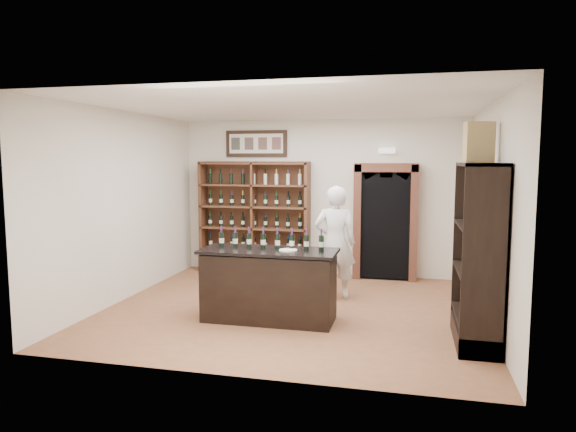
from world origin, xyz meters
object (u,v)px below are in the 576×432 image
(wine_crate, at_px, (479,142))
(side_cabinet, at_px, (480,283))
(wine_shelf, at_px, (255,217))
(counter_bottle_0, at_px, (222,239))
(tasting_counter, at_px, (269,285))
(shopkeeper, at_px, (335,242))

(wine_crate, bearing_deg, side_cabinet, -101.98)
(wine_shelf, bearing_deg, counter_bottle_0, -82.43)
(counter_bottle_0, bearing_deg, side_cabinet, -6.20)
(side_cabinet, bearing_deg, tasting_counter, 173.72)
(shopkeeper, xyz_separation_m, wine_crate, (1.97, -1.25, 1.54))
(tasting_counter, distance_m, wine_crate, 3.34)
(tasting_counter, bearing_deg, wine_crate, 2.12)
(side_cabinet, height_order, shopkeeper, side_cabinet)
(tasting_counter, height_order, counter_bottle_0, counter_bottle_0)
(wine_shelf, height_order, tasting_counter, wine_shelf)
(counter_bottle_0, distance_m, shopkeeper, 1.94)
(shopkeeper, relative_size, wine_crate, 3.60)
(counter_bottle_0, distance_m, side_cabinet, 3.48)
(counter_bottle_0, relative_size, shopkeeper, 0.16)
(wine_shelf, xyz_separation_m, wine_crate, (3.80, -2.83, 1.35))
(side_cabinet, distance_m, wine_crate, 1.75)
(counter_bottle_0, height_order, wine_crate, wine_crate)
(wine_shelf, distance_m, tasting_counter, 3.19)
(tasting_counter, xyz_separation_m, counter_bottle_0, (-0.72, 0.07, 0.61))
(wine_shelf, relative_size, tasting_counter, 1.17)
(shopkeeper, bearing_deg, tasting_counter, 54.52)
(tasting_counter, distance_m, counter_bottle_0, 0.95)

